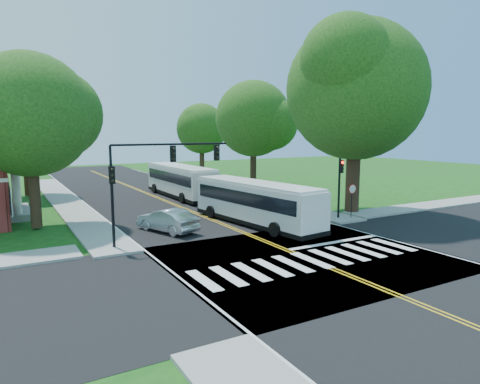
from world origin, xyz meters
TOP-DOWN VIEW (x-y plane):
  - ground at (0.00, 0.00)m, footprint 140.00×140.00m
  - road at (0.00, 18.00)m, footprint 14.00×96.00m
  - cross_road at (0.00, 0.00)m, footprint 60.00×12.00m
  - center_line at (0.00, 22.00)m, footprint 0.36×70.00m
  - edge_line_w at (-6.80, 22.00)m, footprint 0.12×70.00m
  - edge_line_e at (6.80, 22.00)m, footprint 0.12×70.00m
  - crosswalk at (0.00, -0.50)m, footprint 12.60×3.00m
  - stop_bar at (3.50, 1.60)m, footprint 6.60×0.40m
  - sidewalk_nw at (-8.30, 25.00)m, footprint 2.60×40.00m
  - sidewalk_ne at (8.30, 25.00)m, footprint 2.60×40.00m
  - sidewalk_xe at (20.00, 6.80)m, footprint 20.00×2.60m
  - tree_ne_big at (11.00, 8.00)m, footprint 10.80×10.80m
  - tree_west_near at (-11.50, 14.00)m, footprint 8.00×8.00m
  - tree_west_far at (-11.00, 30.00)m, footprint 7.60×7.60m
  - tree_east_mid at (11.50, 24.00)m, footprint 8.40×8.40m
  - tree_east_far at (12.50, 40.00)m, footprint 7.20×7.20m
  - signal_nw at (-5.86, 6.43)m, footprint 7.15×0.46m
  - signal_ne at (8.20, 6.44)m, footprint 0.30×0.46m
  - stop_sign at (9.00, 5.98)m, footprint 0.76×0.08m
  - bus_lead at (1.95, 8.07)m, footprint 3.93×11.81m
  - bus_follow at (2.18, 22.66)m, footprint 3.04×12.08m
  - hatchback at (-4.16, 9.05)m, footprint 3.07×4.82m
  - suv at (5.70, 10.90)m, footprint 2.64×4.58m
  - dark_sedan at (5.44, 18.72)m, footprint 2.31×4.22m

SIDE VIEW (x-z plane):
  - ground at x=0.00m, z-range 0.00..0.00m
  - road at x=0.00m, z-range 0.00..0.01m
  - cross_road at x=0.00m, z-range 0.00..0.01m
  - center_line at x=0.00m, z-range 0.01..0.02m
  - edge_line_w at x=-6.80m, z-range 0.01..0.02m
  - edge_line_e at x=6.80m, z-range 0.01..0.02m
  - crosswalk at x=0.00m, z-range 0.01..0.02m
  - stop_bar at x=3.50m, z-range 0.01..0.02m
  - sidewalk_nw at x=-8.30m, z-range 0.00..0.15m
  - sidewalk_ne at x=8.30m, z-range 0.00..0.15m
  - sidewalk_xe at x=20.00m, z-range 0.00..0.15m
  - dark_sedan at x=5.44m, z-range 0.01..1.17m
  - suv at x=5.70m, z-range 0.01..1.22m
  - hatchback at x=-4.16m, z-range 0.01..1.51m
  - bus_lead at x=1.95m, z-range 0.10..3.09m
  - bus_follow at x=2.18m, z-range 0.10..3.22m
  - stop_sign at x=9.00m, z-range 0.77..3.30m
  - signal_ne at x=8.20m, z-range 0.76..5.16m
  - signal_nw at x=-5.86m, z-range 1.55..7.21m
  - tree_east_far at x=12.50m, z-range 1.69..12.03m
  - tree_west_far at x=-11.00m, z-range 1.66..12.33m
  - tree_west_near at x=-11.50m, z-range 1.83..13.23m
  - tree_east_mid at x=11.50m, z-range 1.89..13.82m
  - tree_ne_big at x=11.00m, z-range 2.17..17.08m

